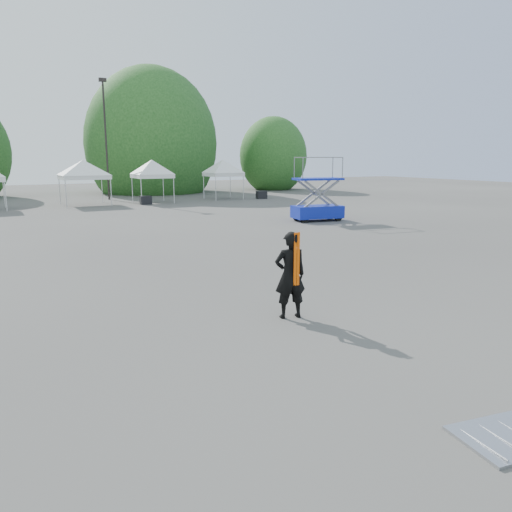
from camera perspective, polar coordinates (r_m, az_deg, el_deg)
ground at (r=13.18m, az=1.21°, el=-4.40°), size 120.00×120.00×0.00m
light_pole_east at (r=44.05m, az=-16.82°, el=13.36°), size 0.60×0.25×9.80m
tree_mid_e at (r=52.32m, az=-11.84°, el=12.46°), size 5.12×5.12×7.79m
tree_far_e at (r=55.74m, az=1.98°, el=11.35°), size 3.84×3.84×5.84m
tent_e at (r=39.52m, az=-19.15°, el=9.95°), size 4.72×4.72×3.88m
tent_f at (r=40.17m, az=-11.83°, el=10.33°), size 3.91×3.91×3.88m
tent_g at (r=42.93m, az=-3.79°, el=10.59°), size 3.88×3.88×3.88m
man at (r=11.10m, az=3.92°, el=-2.18°), size 0.80×0.62×1.96m
scissor_lift at (r=28.31m, az=7.07°, el=7.61°), size 2.93×1.79×3.54m
crate_mid at (r=38.91m, az=-12.48°, el=6.25°), size 0.88×0.71×0.65m
crate_east at (r=43.24m, az=0.63°, el=7.00°), size 0.94×0.78×0.66m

